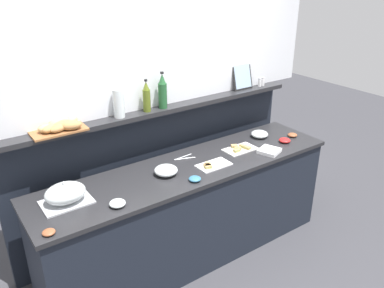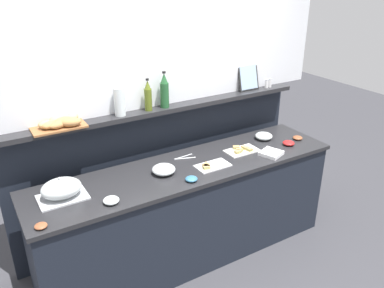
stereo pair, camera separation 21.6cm
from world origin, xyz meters
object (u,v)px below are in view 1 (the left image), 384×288
at_px(napkin_stack, 269,151).
at_px(sandwich_platter_side, 212,165).
at_px(sandwich_platter_front, 240,149).
at_px(condiment_bowl_cream, 285,140).
at_px(condiment_bowl_teal, 195,179).
at_px(salt_shaker, 260,82).
at_px(pepper_shaker, 263,82).
at_px(glass_bowl_small, 166,171).
at_px(condiment_bowl_dark, 292,135).
at_px(glass_bowl_large, 260,134).
at_px(serving_tongs, 183,158).
at_px(glass_bowl_medium, 117,204).
at_px(wine_bottle_green, 163,92).
at_px(serving_cloche, 65,194).
at_px(olive_oil_bottle, 147,97).
at_px(framed_picture, 242,76).
at_px(bread_basket, 60,125).
at_px(water_carafe, 119,103).
at_px(condiment_bowl_red, 49,232).

bearing_deg(napkin_stack, sandwich_platter_side, 171.97).
relative_size(sandwich_platter_front, condiment_bowl_cream, 2.74).
height_order(condiment_bowl_teal, salt_shaker, salt_shaker).
bearing_deg(pepper_shaker, napkin_stack, -128.00).
relative_size(glass_bowl_small, pepper_shaker, 2.15).
distance_m(condiment_bowl_cream, pepper_shaker, 0.70).
height_order(condiment_bowl_cream, condiment_bowl_dark, condiment_bowl_cream).
height_order(condiment_bowl_cream, pepper_shaker, pepper_shaker).
distance_m(glass_bowl_large, serving_tongs, 0.86).
bearing_deg(condiment_bowl_teal, glass_bowl_small, 121.01).
height_order(glass_bowl_large, glass_bowl_medium, glass_bowl_large).
height_order(glass_bowl_medium, condiment_bowl_cream, glass_bowl_medium).
height_order(sandwich_platter_side, wine_bottle_green, wine_bottle_green).
height_order(serving_cloche, wine_bottle_green, wine_bottle_green).
bearing_deg(olive_oil_bottle, glass_bowl_large, -15.94).
xyz_separation_m(glass_bowl_medium, condiment_bowl_dark, (1.93, 0.14, -0.00)).
bearing_deg(serving_tongs, serving_cloche, -174.04).
bearing_deg(serving_tongs, framed_picture, 18.46).
bearing_deg(serving_cloche, bread_basket, 69.79).
height_order(glass_bowl_medium, water_carafe, water_carafe).
distance_m(condiment_bowl_dark, framed_picture, 0.76).
relative_size(glass_bowl_small, bread_basket, 0.47).
bearing_deg(sandwich_platter_front, bread_basket, 163.85).
bearing_deg(sandwich_platter_front, condiment_bowl_cream, -13.88).
height_order(serving_cloche, napkin_stack, serving_cloche).
xyz_separation_m(serving_cloche, glass_bowl_medium, (0.27, -0.24, -0.05)).
xyz_separation_m(condiment_bowl_red, serving_tongs, (1.27, 0.40, -0.01)).
distance_m(glass_bowl_large, olive_oil_bottle, 1.20).
height_order(napkin_stack, framed_picture, framed_picture).
bearing_deg(framed_picture, salt_shaker, -10.47).
xyz_separation_m(sandwich_platter_side, water_carafe, (-0.55, 0.53, 0.50)).
height_order(condiment_bowl_dark, wine_bottle_green, wine_bottle_green).
bearing_deg(bread_basket, pepper_shaker, -0.00).
bearing_deg(sandwich_platter_side, glass_bowl_small, 165.58).
bearing_deg(serving_tongs, pepper_shaker, 12.89).
bearing_deg(glass_bowl_medium, bread_basket, 102.30).
bearing_deg(condiment_bowl_red, framed_picture, 17.79).
relative_size(glass_bowl_medium, bread_basket, 0.28).
relative_size(serving_tongs, bread_basket, 0.47).
bearing_deg(glass_bowl_small, water_carafe, 111.39).
height_order(sandwich_platter_front, pepper_shaker, pepper_shaker).
bearing_deg(bread_basket, sandwich_platter_side, -26.91).
height_order(serving_tongs, wine_bottle_green, wine_bottle_green).
xyz_separation_m(napkin_stack, water_carafe, (-1.13, 0.61, 0.49)).
xyz_separation_m(condiment_bowl_cream, salt_shaker, (0.15, 0.53, 0.42)).
distance_m(sandwich_platter_side, condiment_bowl_teal, 0.28).
distance_m(serving_cloche, olive_oil_bottle, 1.05).
bearing_deg(condiment_bowl_cream, serving_tongs, 164.87).
bearing_deg(framed_picture, condiment_bowl_red, -162.21).
distance_m(serving_cloche, framed_picture, 2.07).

